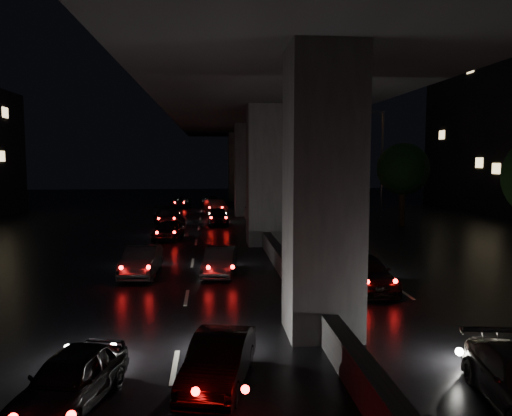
{
  "coord_description": "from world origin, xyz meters",
  "views": [
    {
      "loc": [
        -3.11,
        -23.57,
        4.94
      ],
      "look_at": [
        -0.48,
        5.19,
        2.1
      ],
      "focal_mm": 35.0,
      "sensor_mm": 36.0,
      "label": 1
    }
  ],
  "objects": [
    {
      "name": "tree_c",
      "position": [
        11.0,
        12.0,
        4.2
      ],
      "size": [
        3.8,
        3.8,
        6.12
      ],
      "color": "black",
      "rests_on": "ground"
    },
    {
      "name": "car_11",
      "position": [
        -6.21,
        27.9,
        0.53
      ],
      "size": [
        1.92,
        3.91,
        1.07
      ],
      "primitive_type": "imported",
      "rotation": [
        0.0,
        0.0,
        -0.04
      ],
      "color": "black",
      "rests_on": "ground"
    },
    {
      "name": "car_7",
      "position": [
        -6.23,
        13.67,
        0.65
      ],
      "size": [
        2.89,
        4.78,
        1.3
      ],
      "primitive_type": "imported",
      "rotation": [
        0.0,
        0.0,
        0.26
      ],
      "color": "black",
      "rests_on": "ground"
    },
    {
      "name": "car_6",
      "position": [
        -5.73,
        7.12,
        0.6
      ],
      "size": [
        2.02,
        3.71,
        1.2
      ],
      "primitive_type": "imported",
      "rotation": [
        0.0,
        0.0,
        -0.18
      ],
      "color": "black",
      "rests_on": "ground"
    },
    {
      "name": "car_4",
      "position": [
        -6.07,
        -2.32,
        0.63
      ],
      "size": [
        1.51,
        3.86,
        1.25
      ],
      "primitive_type": "imported",
      "rotation": [
        0.0,
        0.0,
        -0.05
      ],
      "color": "black",
      "rests_on": "ground"
    },
    {
      "name": "car_8",
      "position": [
        -2.56,
        13.85,
        0.64
      ],
      "size": [
        1.51,
        3.76,
        1.28
      ],
      "primitive_type": "imported",
      "rotation": [
        0.0,
        0.0,
        0.0
      ],
      "color": "black",
      "rests_on": "ground"
    },
    {
      "name": "tree_d",
      "position": [
        11.0,
        28.0,
        4.2
      ],
      "size": [
        3.8,
        3.8,
        6.12
      ],
      "color": "black",
      "rests_on": "ground"
    },
    {
      "name": "car_9",
      "position": [
        -2.67,
        21.28,
        0.66
      ],
      "size": [
        2.24,
        4.22,
        1.32
      ],
      "primitive_type": "imported",
      "rotation": [
        0.0,
        0.0,
        0.22
      ],
      "color": "#3F3836",
      "rests_on": "ground"
    },
    {
      "name": "car_0",
      "position": [
        -5.93,
        -13.69,
        0.56
      ],
      "size": [
        2.07,
        3.52,
        1.12
      ],
      "primitive_type": "imported",
      "rotation": [
        0.0,
        0.0,
        -0.24
      ],
      "color": "black",
      "rests_on": "ground"
    },
    {
      "name": "car_3",
      "position": [
        2.76,
        -5.31,
        0.6
      ],
      "size": [
        1.69,
        4.13,
        1.2
      ],
      "primitive_type": "imported",
      "rotation": [
        0.0,
        0.0,
        -0.0
      ],
      "color": "black",
      "rests_on": "ground"
    },
    {
      "name": "car_10",
      "position": [
        -3.04,
        27.76,
        0.56
      ],
      "size": [
        2.42,
        4.27,
        1.13
      ],
      "primitive_type": "imported",
      "rotation": [
        0.0,
        0.0,
        0.14
      ],
      "color": "black",
      "rests_on": "ground"
    },
    {
      "name": "car_5",
      "position": [
        -2.75,
        -2.45,
        0.58
      ],
      "size": [
        1.65,
        3.62,
        1.15
      ],
      "primitive_type": "imported",
      "rotation": [
        0.0,
        0.0,
        -0.13
      ],
      "color": "black",
      "rests_on": "ground"
    },
    {
      "name": "viaduct",
      "position": [
        0.0,
        5.0,
        8.34
      ],
      "size": [
        12.0,
        80.0,
        10.5
      ],
      "color": "#343436",
      "rests_on": "ground"
    },
    {
      "name": "median_barrier",
      "position": [
        0.0,
        5.0,
        0.42
      ],
      "size": [
        0.45,
        70.0,
        0.85
      ],
      "primitive_type": "cube",
      "color": "#343436",
      "rests_on": "ground"
    },
    {
      "name": "ground",
      "position": [
        0.0,
        0.0,
        0.0
      ],
      "size": [
        120.0,
        120.0,
        0.0
      ],
      "primitive_type": "plane",
      "color": "black",
      "rests_on": "ground"
    },
    {
      "name": "streetlight_far",
      "position": [
        10.97,
        18.0,
        5.66
      ],
      "size": [
        2.52,
        0.44,
        9.0
      ],
      "color": "#2D2D33",
      "rests_on": "ground"
    },
    {
      "name": "car_1",
      "position": [
        -2.96,
        -13.01,
        0.55
      ],
      "size": [
        1.89,
        3.54,
        1.11
      ],
      "primitive_type": "imported",
      "rotation": [
        0.0,
        0.0,
        -0.23
      ],
      "color": "black",
      "rests_on": "ground"
    }
  ]
}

